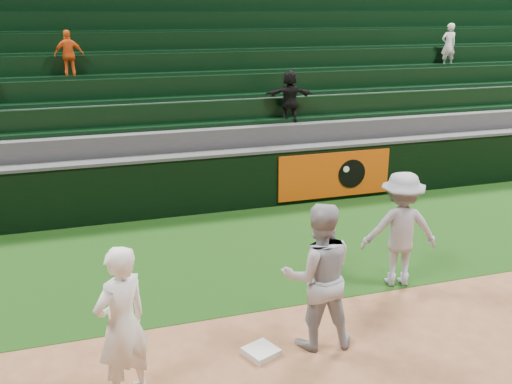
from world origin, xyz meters
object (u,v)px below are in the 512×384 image
first_base (261,352)px  first_baseman (122,324)px  base_coach (400,229)px  baserunner (318,276)px

first_base → first_baseman: 1.87m
first_baseman → first_base: bearing=157.8°
first_baseman → base_coach: size_ratio=1.00×
first_baseman → baserunner: baserunner is taller
baserunner → base_coach: size_ratio=1.06×
base_coach → first_baseman: bearing=33.3°
first_base → base_coach: bearing=24.8°
first_base → first_baseman: size_ratio=0.21×
first_base → baserunner: bearing=2.9°
first_base → base_coach: base_coach is taller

